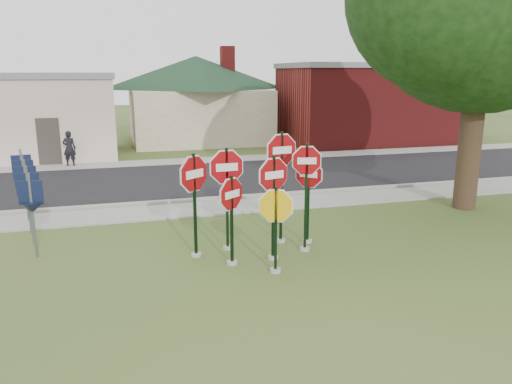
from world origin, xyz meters
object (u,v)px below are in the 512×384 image
object	(u,v)px
stop_sign_yellow	(276,221)
stop_sign_left	(232,210)
stop_sign_center	(273,193)
pedestrian	(69,148)

from	to	relation	value
stop_sign_yellow	stop_sign_left	world-z (taller)	stop_sign_left
stop_sign_yellow	stop_sign_center	bearing A→B (deg)	76.26
stop_sign_center	stop_sign_yellow	size ratio (longest dim) A/B	1.27
stop_sign_center	stop_sign_yellow	distance (m)	0.88
stop_sign_left	pedestrian	world-z (taller)	stop_sign_left
stop_sign_center	stop_sign_left	size ratio (longest dim) A/B	1.18
stop_sign_center	stop_sign_left	xyz separation A→B (m)	(-0.98, -0.06, -0.30)
stop_sign_center	stop_sign_left	bearing A→B (deg)	-176.29
stop_sign_center	stop_sign_yellow	bearing A→B (deg)	-103.74
stop_sign_center	stop_sign_left	distance (m)	1.03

